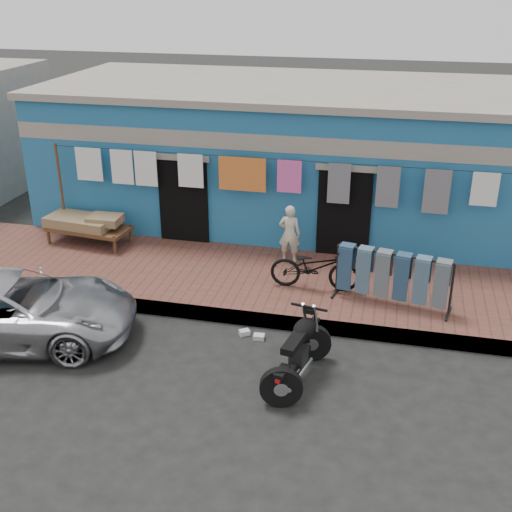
{
  "coord_description": "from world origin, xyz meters",
  "views": [
    {
      "loc": [
        2.34,
        -8.11,
        5.78
      ],
      "look_at": [
        0.0,
        2.0,
        1.15
      ],
      "focal_mm": 45.0,
      "sensor_mm": 36.0,
      "label": 1
    }
  ],
  "objects_px": {
    "car": "(10,308)",
    "jeans_rack": "(393,278)",
    "seated_person": "(289,234)",
    "charpoy": "(89,229)",
    "bicycle": "(315,262)",
    "motorcycle": "(298,351)"
  },
  "relations": [
    {
      "from": "car",
      "to": "bicycle",
      "type": "bearing_deg",
      "value": -75.2
    },
    {
      "from": "bicycle",
      "to": "jeans_rack",
      "type": "height_order",
      "value": "bicycle"
    },
    {
      "from": "motorcycle",
      "to": "jeans_rack",
      "type": "height_order",
      "value": "jeans_rack"
    },
    {
      "from": "bicycle",
      "to": "seated_person",
      "type": "bearing_deg",
      "value": 29.64
    },
    {
      "from": "car",
      "to": "jeans_rack",
      "type": "relative_size",
      "value": 1.93
    },
    {
      "from": "motorcycle",
      "to": "jeans_rack",
      "type": "bearing_deg",
      "value": 72.4
    },
    {
      "from": "bicycle",
      "to": "charpoy",
      "type": "bearing_deg",
      "value": 76.08
    },
    {
      "from": "seated_person",
      "to": "jeans_rack",
      "type": "distance_m",
      "value": 2.56
    },
    {
      "from": "bicycle",
      "to": "charpoy",
      "type": "xyz_separation_m",
      "value": [
        -5.16,
        1.08,
        -0.22
      ]
    },
    {
      "from": "car",
      "to": "charpoy",
      "type": "bearing_deg",
      "value": -7.59
    },
    {
      "from": "bicycle",
      "to": "motorcycle",
      "type": "distance_m",
      "value": 2.72
    },
    {
      "from": "car",
      "to": "jeans_rack",
      "type": "distance_m",
      "value": 6.62
    },
    {
      "from": "seated_person",
      "to": "bicycle",
      "type": "xyz_separation_m",
      "value": [
        0.69,
        -1.11,
        -0.08
      ]
    },
    {
      "from": "motorcycle",
      "to": "charpoy",
      "type": "relative_size",
      "value": 0.88
    },
    {
      "from": "car",
      "to": "motorcycle",
      "type": "xyz_separation_m",
      "value": [
        4.92,
        -0.14,
        -0.06
      ]
    },
    {
      "from": "seated_person",
      "to": "charpoy",
      "type": "bearing_deg",
      "value": -0.02
    },
    {
      "from": "car",
      "to": "motorcycle",
      "type": "bearing_deg",
      "value": -105.08
    },
    {
      "from": "motorcycle",
      "to": "jeans_rack",
      "type": "relative_size",
      "value": 0.79
    },
    {
      "from": "car",
      "to": "charpoy",
      "type": "distance_m",
      "value": 3.67
    },
    {
      "from": "seated_person",
      "to": "bicycle",
      "type": "bearing_deg",
      "value": 121.29
    },
    {
      "from": "seated_person",
      "to": "bicycle",
      "type": "relative_size",
      "value": 0.74
    },
    {
      "from": "car",
      "to": "seated_person",
      "type": "height_order",
      "value": "seated_person"
    }
  ]
}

